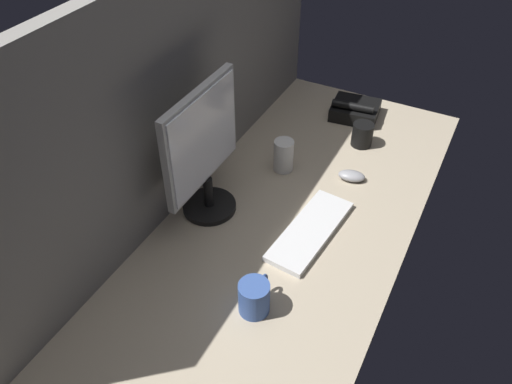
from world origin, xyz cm
name	(u,v)px	position (x,y,z in cm)	size (l,w,h in cm)	color
ground_plane	(282,223)	(0.00, 0.00, -1.50)	(180.00, 80.00, 3.00)	tan
cubicle_wall_back	(176,92)	(0.00, 37.50, 37.87)	(180.00, 5.00, 75.75)	gray
monitor	(203,149)	(-6.04, 25.13, 24.32)	(37.37, 18.00, 44.77)	black
keyboard	(310,231)	(-1.19, -10.32, 1.00)	(37.00, 13.00, 2.00)	silver
mouse	(352,176)	(30.53, -12.97, 1.70)	(5.60, 9.60, 3.40)	#99999E
mug_black_travel	(362,135)	(52.98, -9.08, 4.64)	(8.14, 8.14, 9.27)	black
mug_ceramic_blue	(254,297)	(-35.48, -8.02, 5.11)	(12.23, 8.69, 10.18)	#38569E
mug_ceramic_white	(284,155)	(24.80, 11.51, 6.16)	(7.20, 7.20, 12.32)	white
desk_phone	(355,110)	(71.07, -0.17, 3.19)	(19.11, 20.86, 8.80)	black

